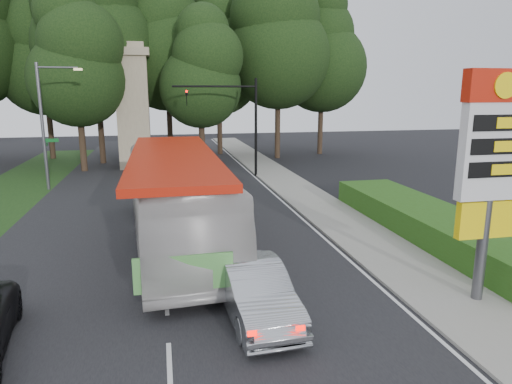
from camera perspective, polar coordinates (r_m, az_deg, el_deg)
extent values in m
plane|color=black|center=(11.07, -10.69, -22.10)|extent=(120.00, 120.00, 0.00)
cube|color=black|center=(22.04, -11.50, -4.23)|extent=(14.00, 80.00, 0.02)
cube|color=gray|center=(23.60, 9.61, -2.91)|extent=(3.00, 80.00, 0.12)
cube|color=#2A5216|center=(21.39, 21.14, -3.70)|extent=(3.00, 14.00, 1.20)
cylinder|color=#59595E|center=(15.17, 26.35, -6.70)|extent=(0.32, 0.32, 3.20)
cube|color=yellow|center=(14.89, 26.72, -3.06)|extent=(1.80, 0.25, 1.10)
cube|color=silver|center=(14.53, 27.49, 4.57)|extent=(2.00, 0.35, 2.80)
cube|color=#B71B09|center=(14.44, 28.21, 11.65)|extent=(2.10, 0.40, 0.90)
cylinder|color=yellow|center=(14.27, 28.78, 11.60)|extent=(0.70, 0.05, 0.70)
cube|color=black|center=(14.32, 28.29, 7.62)|extent=(1.70, 0.04, 0.45)
cube|color=black|center=(14.37, 28.02, 5.05)|extent=(1.70, 0.04, 0.45)
cube|color=black|center=(14.45, 27.76, 2.50)|extent=(1.70, 0.04, 0.45)
cylinder|color=black|center=(33.97, -0.02, 7.99)|extent=(0.20, 0.20, 7.20)
cylinder|color=black|center=(33.38, -5.20, 13.02)|extent=(6.00, 0.14, 0.14)
imported|color=black|center=(33.20, -8.70, 12.50)|extent=(0.18, 0.22, 1.10)
sphere|color=#FF0C05|center=(33.05, -8.68, 12.33)|extent=(0.18, 0.18, 0.18)
cylinder|color=#59595E|center=(32.05, -25.11, 7.28)|extent=(0.20, 0.20, 8.00)
cylinder|color=#59595E|center=(31.75, -23.57, 14.08)|extent=(2.40, 0.12, 0.12)
cube|color=#FFE599|center=(31.54, -21.36, 14.10)|extent=(0.50, 0.22, 0.14)
cube|color=#0C591E|center=(32.01, -24.19, 5.91)|extent=(0.85, 0.04, 0.22)
cube|color=#0C591E|center=(32.58, -24.76, 5.43)|extent=(0.04, 0.85, 0.22)
cube|color=gray|center=(39.23, -15.06, 9.49)|extent=(2.50, 2.50, 9.00)
cube|color=gray|center=(39.31, -15.47, 16.48)|extent=(3.00, 3.00, 0.60)
cube|color=gray|center=(39.36, -15.51, 17.21)|extent=(2.20, 2.20, 0.50)
cylinder|color=#2D2116|center=(47.35, -24.29, 7.07)|extent=(0.50, 0.50, 5.40)
sphere|color=black|center=(47.26, -24.90, 13.77)|extent=(8.40, 8.40, 8.40)
sphere|color=black|center=(47.48, -25.25, 17.37)|extent=(7.20, 7.20, 7.20)
sphere|color=black|center=(47.82, -25.55, 20.40)|extent=(5.40, 5.40, 5.40)
cylinder|color=#2D2116|center=(42.55, -18.83, 7.75)|extent=(0.50, 0.50, 6.48)
sphere|color=black|center=(42.60, -19.49, 16.70)|extent=(10.08, 10.08, 10.08)
sphere|color=black|center=(43.06, -19.86, 21.46)|extent=(8.64, 8.64, 8.64)
cylinder|color=#2D2116|center=(44.27, -10.72, 8.00)|extent=(0.50, 0.50, 5.94)
sphere|color=black|center=(44.24, -11.05, 15.90)|extent=(9.24, 9.24, 9.24)
sphere|color=black|center=(44.58, -11.23, 20.13)|extent=(7.92, 7.92, 7.92)
cylinder|color=#2D2116|center=(46.67, -4.56, 7.95)|extent=(0.50, 0.50, 5.22)
sphere|color=black|center=(46.56, -4.68, 14.54)|extent=(8.12, 8.12, 8.12)
sphere|color=black|center=(46.76, -4.74, 18.10)|extent=(6.96, 6.96, 6.96)
sphere|color=black|center=(47.07, -4.80, 21.08)|extent=(5.22, 5.22, 5.22)
cylinder|color=#2D2116|center=(43.67, 2.71, 8.26)|extent=(0.50, 0.50, 6.12)
sphere|color=black|center=(43.66, 2.80, 16.52)|extent=(9.52, 9.52, 9.52)
sphere|color=black|center=(44.03, 2.85, 20.93)|extent=(8.16, 8.16, 8.16)
cylinder|color=#2D2116|center=(47.07, 8.05, 8.12)|extent=(0.50, 0.50, 5.58)
sphere|color=black|center=(47.00, 8.27, 15.11)|extent=(8.68, 8.68, 8.68)
sphere|color=black|center=(47.26, 8.39, 18.86)|extent=(7.44, 7.44, 7.44)
sphere|color=black|center=(47.63, 8.50, 22.01)|extent=(5.58, 5.58, 5.58)
cylinder|color=#2D2116|center=(38.81, -20.88, 5.87)|extent=(0.50, 0.50, 4.68)
sphere|color=black|center=(38.62, -21.45, 12.96)|extent=(7.28, 7.28, 7.28)
sphere|color=black|center=(38.77, -21.76, 16.80)|extent=(6.24, 6.24, 6.24)
sphere|color=black|center=(39.04, -22.04, 20.02)|extent=(4.68, 4.68, 4.68)
cylinder|color=#2D2116|center=(39.01, -6.77, 6.36)|extent=(0.50, 0.50, 4.32)
sphere|color=black|center=(38.80, -6.94, 12.89)|extent=(6.72, 6.72, 6.72)
sphere|color=black|center=(38.90, -7.04, 16.43)|extent=(5.76, 5.76, 5.76)
sphere|color=black|center=(39.10, -7.12, 19.41)|extent=(4.32, 4.32, 4.32)
imported|color=silver|center=(19.09, -10.15, -0.86)|extent=(4.14, 13.89, 3.82)
imported|color=#AAADB2|center=(13.09, -0.10, -12.21)|extent=(1.92, 4.79, 1.55)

